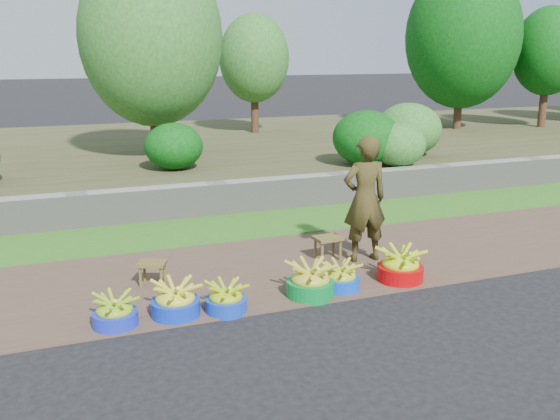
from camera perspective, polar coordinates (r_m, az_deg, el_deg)
name	(u,v)px	position (r m, az deg, el deg)	size (l,w,h in m)	color
ground_plane	(320,305)	(6.84, 3.66, -8.68)	(120.00, 120.00, 0.00)	black
dirt_shoulder	(278,268)	(7.91, -0.14, -5.31)	(80.00, 2.50, 0.02)	#4E3A2D
grass_verge	(232,227)	(9.71, -4.38, -1.53)	(80.00, 1.50, 0.04)	#34711D
retaining_wall	(217,199)	(10.44, -5.77, 1.02)	(80.00, 0.35, 0.55)	gray
earth_bank	(162,156)	(15.13, -10.77, 4.92)	(80.00, 10.00, 0.50)	#424325
vegetation	(477,49)	(17.85, 17.56, 13.83)	(37.31, 7.31, 4.51)	#3F2719
basin_a	(115,313)	(6.47, -14.87, -9.06)	(0.45, 0.45, 0.34)	#182BCD
basin_b	(175,301)	(6.57, -9.55, -8.23)	(0.51, 0.51, 0.38)	#0D31C9
basin_c	(226,299)	(6.62, -4.96, -8.12)	(0.44, 0.44, 0.33)	#1337B9
basin_d	(310,282)	(6.98, 2.78, -6.57)	(0.54, 0.54, 0.40)	#05782D
basin_e	(340,278)	(7.21, 5.53, -6.20)	(0.45, 0.45, 0.33)	blue
basin_f	(400,267)	(7.56, 10.94, -5.12)	(0.55, 0.55, 0.41)	#B50508
stool_left	(152,267)	(7.41, -11.61, -5.09)	(0.39, 0.36, 0.28)	brown
stool_right	(328,241)	(8.14, 4.40, -2.87)	(0.37, 0.29, 0.31)	brown
vendor_woman	(365,199)	(8.03, 7.76, 0.99)	(0.59, 0.39, 1.63)	black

